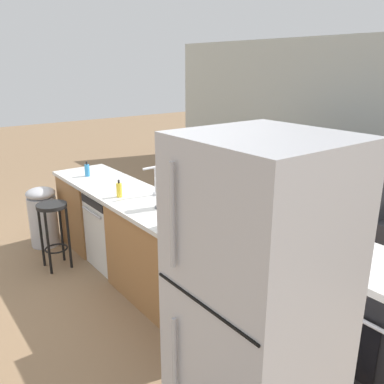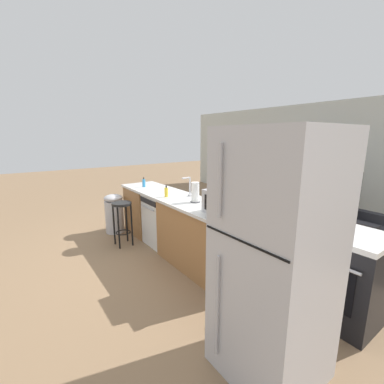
# 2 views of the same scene
# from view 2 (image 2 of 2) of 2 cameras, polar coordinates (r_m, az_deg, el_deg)

# --- Properties ---
(ground_plane) EXTENTS (24.00, 24.00, 0.00)m
(ground_plane) POSITION_cam_2_polar(r_m,az_deg,el_deg) (4.35, -4.34, -12.26)
(ground_plane) COLOR #896B4C
(wall_back) EXTENTS (10.00, 0.06, 2.60)m
(wall_back) POSITION_cam_2_polar(r_m,az_deg,el_deg) (6.98, 28.14, 6.72)
(wall_back) COLOR beige
(wall_back) RESTS_ON ground_plane
(kitchen_counter) EXTENTS (2.94, 0.66, 0.90)m
(kitchen_counter) POSITION_cam_2_polar(r_m,az_deg,el_deg) (4.00, -2.63, -7.98)
(kitchen_counter) COLOR #9E6B3D
(kitchen_counter) RESTS_ON ground_plane
(dishwasher) EXTENTS (0.58, 0.61, 0.84)m
(dishwasher) POSITION_cam_2_polar(r_m,az_deg,el_deg) (4.39, -6.14, -6.13)
(dishwasher) COLOR silver
(dishwasher) RESTS_ON ground_plane
(stove_range) EXTENTS (0.76, 0.68, 0.90)m
(stove_range) POSITION_cam_2_polar(r_m,az_deg,el_deg) (3.10, 29.99, -15.40)
(stove_range) COLOR black
(stove_range) RESTS_ON ground_plane
(refrigerator) EXTENTS (0.72, 0.73, 1.87)m
(refrigerator) POSITION_cam_2_polar(r_m,az_deg,el_deg) (2.01, 17.88, -13.96)
(refrigerator) COLOR #B7B7BC
(refrigerator) RESTS_ON ground_plane
(microwave) EXTENTS (0.50, 0.37, 0.28)m
(microwave) POSITION_cam_2_polar(r_m,az_deg,el_deg) (3.05, 7.67, -2.35)
(microwave) COLOR #B7B7BC
(microwave) RESTS_ON kitchen_counter
(sink_faucet) EXTENTS (0.07, 0.18, 0.30)m
(sink_faucet) POSITION_cam_2_polar(r_m,az_deg,el_deg) (3.92, -0.65, 0.93)
(sink_faucet) COLOR silver
(sink_faucet) RESTS_ON kitchen_counter
(paper_towel_roll) EXTENTS (0.14, 0.14, 0.28)m
(paper_towel_roll) POSITION_cam_2_polar(r_m,az_deg,el_deg) (3.57, 0.74, -0.12)
(paper_towel_roll) COLOR #4C4C51
(paper_towel_roll) RESTS_ON kitchen_counter
(soap_bottle) EXTENTS (0.06, 0.06, 0.18)m
(soap_bottle) POSITION_cam_2_polar(r_m,az_deg,el_deg) (3.92, -5.73, -0.03)
(soap_bottle) COLOR yellow
(soap_bottle) RESTS_ON kitchen_counter
(dish_soap_bottle) EXTENTS (0.06, 0.06, 0.18)m
(dish_soap_bottle) POSITION_cam_2_polar(r_m,az_deg,el_deg) (4.75, -10.65, 2.01)
(dish_soap_bottle) COLOR #338CCC
(dish_soap_bottle) RESTS_ON kitchen_counter
(kettle) EXTENTS (0.21, 0.17, 0.19)m
(kettle) POSITION_cam_2_polar(r_m,az_deg,el_deg) (2.86, 27.07, -5.77)
(kettle) COLOR silver
(kettle) RESTS_ON stove_range
(bar_stool) EXTENTS (0.32, 0.32, 0.74)m
(bar_stool) POSITION_cam_2_polar(r_m,az_deg,el_deg) (4.42, -15.26, -4.84)
(bar_stool) COLOR black
(bar_stool) RESTS_ON ground_plane
(trash_bin) EXTENTS (0.35, 0.35, 0.74)m
(trash_bin) POSITION_cam_2_polar(r_m,az_deg,el_deg) (5.10, -16.89, -4.49)
(trash_bin) COLOR #B7B7BC
(trash_bin) RESTS_ON ground_plane
(couch) EXTENTS (2.14, 1.29, 1.27)m
(couch) POSITION_cam_2_polar(r_m,az_deg,el_deg) (5.83, 16.33, -2.20)
(couch) COLOR navy
(couch) RESTS_ON ground_plane
(armchair) EXTENTS (0.83, 0.88, 1.20)m
(armchair) POSITION_cam_2_polar(r_m,az_deg,el_deg) (5.07, 31.90, -6.29)
(armchair) COLOR #2D2D33
(armchair) RESTS_ON ground_plane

